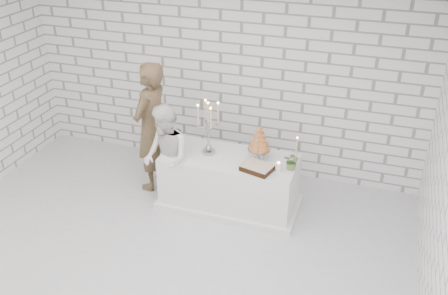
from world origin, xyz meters
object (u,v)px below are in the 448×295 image
Objects in this scene: cake_table at (230,181)px; croquembouche at (259,143)px; candelabra at (208,128)px; bride at (166,158)px; groom at (151,127)px.

croquembouche reaches higher than cake_table.
cake_table is 0.81m from candelabra.
candelabra is at bearing 78.41° from bride.
bride is 0.69m from candelabra.
croquembouche is (0.38, 0.08, 0.61)m from cake_table.
groom is 4.00× the size of croquembouche.
groom reaches higher than candelabra.
bride reaches higher than cake_table.
groom is 0.93m from candelabra.
groom is at bearing 173.76° from cake_table.
cake_table is 1.34m from groom.
bride is 1.26m from croquembouche.
groom is at bearing 177.96° from croquembouche.
bride is 3.13× the size of croquembouche.
candelabra is 0.70m from croquembouche.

